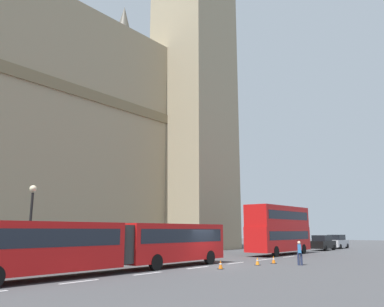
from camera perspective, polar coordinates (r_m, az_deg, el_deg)
ground_plane at (r=27.76m, az=3.03°, el=-16.56°), size 160.00×160.00×0.00m
lane_centre_marking at (r=26.51m, az=0.88°, el=-16.81°), size 29.80×0.16×0.01m
articulated_bus at (r=24.00m, az=-11.25°, el=-12.99°), size 18.85×2.54×2.90m
double_decker_bus at (r=40.90m, az=12.95°, el=-10.85°), size 9.75×2.54×4.90m
sedan_lead at (r=51.33m, az=19.09°, el=-12.59°), size 4.40×1.86×1.85m
sedan_trailing at (r=57.14m, az=21.03°, el=-12.29°), size 4.40×1.86×1.85m
traffic_cone_west at (r=25.59m, az=4.33°, el=-16.34°), size 0.36×0.36×0.58m
traffic_cone_middle at (r=28.68m, az=9.82°, el=-15.68°), size 0.36×0.36×0.58m
traffic_cone_east at (r=30.32m, az=12.19°, el=-15.36°), size 0.36×0.36×0.58m
street_lamp at (r=25.99m, az=-23.16°, el=-9.28°), size 0.44×0.44×5.27m
pedestrian_near_cones at (r=29.23m, az=15.89°, el=-14.10°), size 0.47×0.39×1.69m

